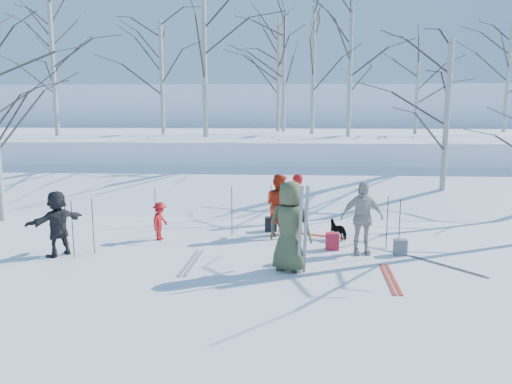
# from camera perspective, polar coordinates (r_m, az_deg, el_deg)

# --- Properties ---
(ground) EXTENTS (120.00, 120.00, 0.00)m
(ground) POSITION_cam_1_polar(r_m,az_deg,el_deg) (11.79, -0.45, -7.48)
(ground) COLOR white
(ground) RESTS_ON ground
(snow_ramp) EXTENTS (70.00, 9.49, 4.12)m
(snow_ramp) POSITION_cam_1_polar(r_m,az_deg,el_deg) (18.55, 1.05, -0.64)
(snow_ramp) COLOR white
(snow_ramp) RESTS_ON ground
(snow_plateau) EXTENTS (70.00, 18.00, 2.20)m
(snow_plateau) POSITION_cam_1_polar(r_m,az_deg,el_deg) (28.35, 1.94, 4.68)
(snow_plateau) COLOR white
(snow_plateau) RESTS_ON ground
(far_hill) EXTENTS (90.00, 30.00, 6.00)m
(far_hill) POSITION_cam_1_polar(r_m,az_deg,el_deg) (49.26, 2.65, 7.97)
(far_hill) COLOR white
(far_hill) RESTS_ON ground
(skier_olive_center) EXTENTS (1.10, 0.88, 1.96)m
(skier_olive_center) POSITION_cam_1_polar(r_m,az_deg,el_deg) (10.64, 3.86, -3.93)
(skier_olive_center) COLOR #3F472A
(skier_olive_center) RESTS_ON ground
(skier_red_north) EXTENTS (0.72, 0.71, 1.67)m
(skier_red_north) POSITION_cam_1_polar(r_m,az_deg,el_deg) (13.87, 4.61, -1.33)
(skier_red_north) COLOR #B41013
(skier_red_north) RESTS_ON ground
(skier_redor_behind) EXTENTS (1.05, 1.03, 1.71)m
(skier_redor_behind) POSITION_cam_1_polar(r_m,az_deg,el_deg) (13.51, 2.62, -1.53)
(skier_redor_behind) COLOR red
(skier_redor_behind) RESTS_ON ground
(skier_red_seated) EXTENTS (0.52, 0.73, 1.02)m
(skier_red_seated) POSITION_cam_1_polar(r_m,az_deg,el_deg) (13.42, -10.90, -3.28)
(skier_red_seated) COLOR #B41013
(skier_red_seated) RESTS_ON ground
(skier_cream_east) EXTENTS (1.08, 0.57, 1.76)m
(skier_cream_east) POSITION_cam_1_polar(r_m,az_deg,el_deg) (12.12, 12.00, -2.90)
(skier_cream_east) COLOR beige
(skier_cream_east) RESTS_ON ground
(skier_grey_west) EXTENTS (1.20, 1.45, 1.56)m
(skier_grey_west) POSITION_cam_1_polar(r_m,az_deg,el_deg) (12.65, -21.73, -3.33)
(skier_grey_west) COLOR black
(skier_grey_west) RESTS_ON ground
(dog) EXTENTS (0.64, 0.63, 0.52)m
(dog) POSITION_cam_1_polar(r_m,az_deg,el_deg) (13.46, 9.41, -4.27)
(dog) COLOR black
(dog) RESTS_ON ground
(upright_ski_left) EXTENTS (0.12, 0.17, 1.90)m
(upright_ski_left) POSITION_cam_1_polar(r_m,az_deg,el_deg) (10.39, 5.07, -4.44)
(upright_ski_left) COLOR silver
(upright_ski_left) RESTS_ON ground
(upright_ski_right) EXTENTS (0.13, 0.23, 1.89)m
(upright_ski_right) POSITION_cam_1_polar(r_m,az_deg,el_deg) (10.47, 5.69, -4.33)
(upright_ski_right) COLOR silver
(upright_ski_right) RESTS_ON ground
(ski_pair_a) EXTENTS (1.43, 2.03, 0.02)m
(ski_pair_a) POSITION_cam_1_polar(r_m,az_deg,el_deg) (13.86, 6.40, -4.86)
(ski_pair_a) COLOR red
(ski_pair_a) RESTS_ON ground
(ski_pair_b) EXTENTS (2.07, 2.10, 0.02)m
(ski_pair_b) POSITION_cam_1_polar(r_m,az_deg,el_deg) (11.92, 20.87, -7.89)
(ski_pair_b) COLOR silver
(ski_pair_b) RESTS_ON ground
(ski_pair_c) EXTENTS (0.33, 1.91, 0.02)m
(ski_pair_c) POSITION_cam_1_polar(r_m,az_deg,el_deg) (11.46, -7.37, -8.01)
(ski_pair_c) COLOR silver
(ski_pair_c) RESTS_ON ground
(ski_pair_d) EXTENTS (0.36, 1.92, 0.02)m
(ski_pair_d) POSITION_cam_1_polar(r_m,az_deg,el_deg) (10.73, 15.10, -9.52)
(ski_pair_d) COLOR red
(ski_pair_d) RESTS_ON ground
(ski_pole_a) EXTENTS (0.02, 0.02, 1.34)m
(ski_pole_a) POSITION_cam_1_polar(r_m,az_deg,el_deg) (12.67, 14.75, -3.44)
(ski_pole_a) COLOR black
(ski_pole_a) RESTS_ON ground
(ski_pole_b) EXTENTS (0.02, 0.02, 1.34)m
(ski_pole_b) POSITION_cam_1_polar(r_m,az_deg,el_deg) (12.57, -18.13, -3.71)
(ski_pole_b) COLOR black
(ski_pole_b) RESTS_ON ground
(ski_pole_c) EXTENTS (0.02, 0.02, 1.34)m
(ski_pole_c) POSITION_cam_1_polar(r_m,az_deg,el_deg) (13.75, -11.41, -2.29)
(ski_pole_c) COLOR black
(ski_pole_c) RESTS_ON ground
(ski_pole_d) EXTENTS (0.02, 0.02, 1.34)m
(ski_pole_d) POSITION_cam_1_polar(r_m,az_deg,el_deg) (13.62, -2.78, -2.22)
(ski_pole_d) COLOR black
(ski_pole_d) RESTS_ON ground
(ski_pole_e) EXTENTS (0.02, 0.02, 1.34)m
(ski_pole_e) POSITION_cam_1_polar(r_m,az_deg,el_deg) (13.96, 4.24, -1.94)
(ski_pole_e) COLOR black
(ski_pole_e) RESTS_ON ground
(ski_pole_f) EXTENTS (0.02, 0.02, 1.34)m
(ski_pole_f) POSITION_cam_1_polar(r_m,az_deg,el_deg) (12.29, 16.07, -3.91)
(ski_pole_f) COLOR black
(ski_pole_f) RESTS_ON ground
(ski_pole_g) EXTENTS (0.02, 0.02, 1.34)m
(ski_pole_g) POSITION_cam_1_polar(r_m,az_deg,el_deg) (12.36, -20.22, -4.05)
(ski_pole_g) COLOR black
(ski_pole_g) RESTS_ON ground
(ski_pole_h) EXTENTS (0.02, 0.02, 1.34)m
(ski_pole_h) POSITION_cam_1_polar(r_m,az_deg,el_deg) (12.55, -20.90, -3.90)
(ski_pole_h) COLOR black
(ski_pole_h) RESTS_ON ground
(ski_pole_i) EXTENTS (0.02, 0.02, 1.34)m
(ski_pole_i) POSITION_cam_1_polar(r_m,az_deg,el_deg) (13.94, 1.72, -1.93)
(ski_pole_i) COLOR black
(ski_pole_i) RESTS_ON ground
(backpack_red) EXTENTS (0.32, 0.22, 0.42)m
(backpack_red) POSITION_cam_1_polar(r_m,az_deg,el_deg) (12.50, 8.70, -5.58)
(backpack_red) COLOR #B61C2F
(backpack_red) RESTS_ON ground
(backpack_grey) EXTENTS (0.30, 0.20, 0.38)m
(backpack_grey) POSITION_cam_1_polar(r_m,az_deg,el_deg) (12.40, 16.16, -6.09)
(backpack_grey) COLOR #5C5E64
(backpack_grey) RESTS_ON ground
(backpack_dark) EXTENTS (0.34, 0.24, 0.40)m
(backpack_dark) POSITION_cam_1_polar(r_m,az_deg,el_deg) (14.18, 1.72, -3.68)
(backpack_dark) COLOR black
(backpack_dark) RESTS_ON ground
(birch_plateau_a) EXTENTS (4.61, 4.61, 5.73)m
(birch_plateau_a) POSITION_cam_1_polar(r_m,az_deg,el_deg) (23.87, 6.54, 13.45)
(birch_plateau_a) COLOR silver
(birch_plateau_a) RESTS_ON snow_plateau
(birch_plateau_b) EXTENTS (3.47, 3.47, 4.10)m
(birch_plateau_b) POSITION_cam_1_polar(r_m,az_deg,el_deg) (25.15, 17.93, 11.00)
(birch_plateau_b) COLOR silver
(birch_plateau_b) RESTS_ON snow_plateau
(birch_plateau_c) EXTENTS (4.50, 4.50, 5.58)m
(birch_plateau_c) POSITION_cam_1_polar(r_m,az_deg,el_deg) (28.21, -22.12, 12.07)
(birch_plateau_c) COLOR silver
(birch_plateau_c) RESTS_ON snow_plateau
(birch_plateau_d) EXTENTS (4.42, 4.42, 5.46)m
(birch_plateau_d) POSITION_cam_1_polar(r_m,az_deg,el_deg) (28.95, 26.82, 11.56)
(birch_plateau_d) COLOR silver
(birch_plateau_d) RESTS_ON snow_plateau
(birch_plateau_e) EXTENTS (4.47, 4.47, 5.53)m
(birch_plateau_e) POSITION_cam_1_polar(r_m,az_deg,el_deg) (26.76, 2.55, 12.87)
(birch_plateau_e) COLOR silver
(birch_plateau_e) RESTS_ON snow_plateau
(birch_plateau_f) EXTENTS (4.38, 4.38, 5.41)m
(birch_plateau_f) POSITION_cam_1_polar(r_m,az_deg,el_deg) (22.16, 10.68, 13.22)
(birch_plateau_f) COLOR silver
(birch_plateau_f) RESTS_ON snow_plateau
(birch_plateau_g) EXTENTS (4.69, 4.69, 5.84)m
(birch_plateau_g) POSITION_cam_1_polar(r_m,az_deg,el_deg) (26.52, 3.21, 13.23)
(birch_plateau_g) COLOR silver
(birch_plateau_g) RESTS_ON snow_plateau
(birch_plateau_h) EXTENTS (4.76, 4.76, 5.95)m
(birch_plateau_h) POSITION_cam_1_polar(r_m,az_deg,el_deg) (24.08, -22.17, 13.04)
(birch_plateau_h) COLOR silver
(birch_plateau_h) RESTS_ON snow_plateau
(birch_plateau_j) EXTENTS (5.44, 5.44, 6.92)m
(birch_plateau_j) POSITION_cam_1_polar(r_m,az_deg,el_deg) (21.88, -5.93, 15.37)
(birch_plateau_j) COLOR silver
(birch_plateau_j) RESTS_ON snow_plateau
(birch_plateau_k) EXTENTS (4.27, 4.27, 5.24)m
(birch_plateau_k) POSITION_cam_1_polar(r_m,az_deg,el_deg) (24.24, -10.73, 12.70)
(birch_plateau_k) COLOR silver
(birch_plateau_k) RESTS_ON snow_plateau
(birch_edge_e) EXTENTS (4.60, 4.60, 5.72)m
(birch_edge_e) POSITION_cam_1_polar(r_m,az_deg,el_deg) (18.27, 20.91, 7.12)
(birch_edge_e) COLOR silver
(birch_edge_e) RESTS_ON ground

